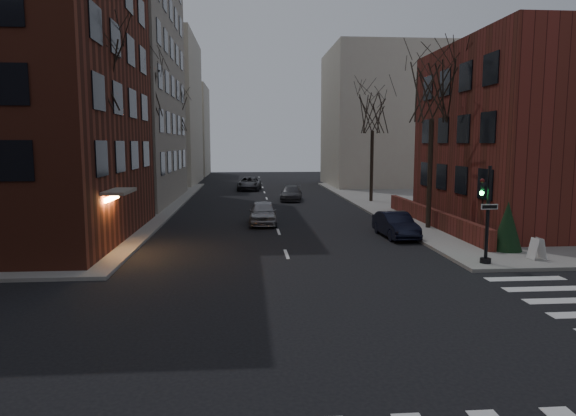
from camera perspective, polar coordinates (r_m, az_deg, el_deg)
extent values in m
plane|color=black|center=(12.20, 4.34, -17.26)|extent=(160.00, 160.00, 0.00)
cube|color=gray|center=(48.32, -23.99, 17.28)|extent=(18.00, 18.00, 28.00)
cube|color=maroon|center=(35.10, 27.03, 7.16)|extent=(12.00, 14.00, 11.00)
cube|color=maroon|center=(32.25, 15.56, -0.90)|extent=(0.35, 16.00, 1.00)
cube|color=#BDB6A0|center=(67.40, -16.14, 10.29)|extent=(14.00, 16.00, 18.00)
cube|color=#BDB6A0|center=(63.30, 10.97, 9.75)|extent=(14.00, 14.00, 16.00)
cube|color=#BDB6A0|center=(83.75, -12.39, 8.37)|extent=(10.00, 12.00, 14.00)
cylinder|color=black|center=(22.42, 21.30, -0.72)|extent=(0.14, 0.14, 4.00)
cylinder|color=black|center=(22.74, 21.09, -5.47)|extent=(0.44, 0.44, 0.20)
imported|color=black|center=(22.21, 20.82, 1.44)|extent=(0.16, 0.20, 1.00)
sphere|color=#19FF4C|center=(22.13, 20.72, 1.56)|extent=(0.18, 0.18, 0.18)
cube|color=white|center=(22.27, 21.48, 0.13)|extent=(0.70, 0.03, 0.22)
cylinder|color=#2D231C|center=(25.99, -20.29, 3.29)|extent=(0.28, 0.28, 6.65)
cylinder|color=#2D231C|center=(37.66, -15.38, 4.82)|extent=(0.28, 0.28, 7.00)
cylinder|color=#2D231C|center=(51.48, -12.46, 5.09)|extent=(0.28, 0.28, 6.30)
cylinder|color=#2D231C|center=(30.88, 15.48, 3.70)|extent=(0.28, 0.28, 6.30)
cylinder|color=#2D231C|center=(44.29, 9.28, 4.62)|extent=(0.28, 0.28, 5.95)
cylinder|color=black|center=(33.65, -15.61, 3.70)|extent=(0.12, 0.12, 6.00)
sphere|color=#FFA54C|center=(33.62, -15.79, 8.98)|extent=(0.36, 0.36, 0.36)
cylinder|color=black|center=(53.40, -11.52, 5.02)|extent=(0.12, 0.12, 6.00)
sphere|color=#FFA54C|center=(53.37, -11.60, 8.35)|extent=(0.36, 0.36, 0.36)
imported|color=black|center=(28.26, 11.87, -1.85)|extent=(1.66, 4.19, 1.36)
imported|color=gray|center=(32.16, -2.80, -0.52)|extent=(1.85, 4.33, 1.46)
imported|color=#38383D|center=(45.49, 0.36, 1.65)|extent=(2.39, 4.63, 1.28)
imported|color=#3F3F44|center=(55.87, -4.32, 2.73)|extent=(2.84, 5.33, 1.42)
cube|color=silver|center=(24.28, 25.94, -4.07)|extent=(0.45, 0.60, 0.92)
cone|color=black|center=(25.56, 23.20, -1.85)|extent=(1.57, 1.57, 2.27)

